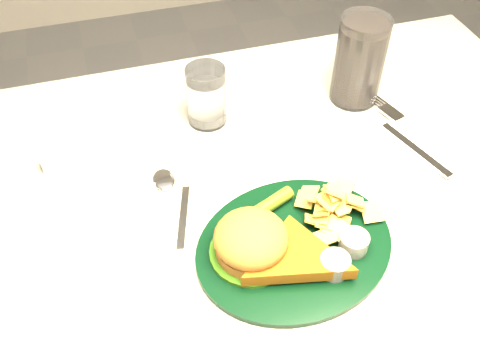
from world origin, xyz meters
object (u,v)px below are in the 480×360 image
(dinner_plate, at_px, (296,234))
(cola_glass, at_px, (359,61))
(table, at_px, (248,322))
(fork_napkin, at_px, (412,145))
(water_glass, at_px, (206,96))

(dinner_plate, bearing_deg, cola_glass, 39.48)
(table, height_order, fork_napkin, fork_napkin)
(dinner_plate, height_order, fork_napkin, dinner_plate)
(water_glass, relative_size, cola_glass, 0.67)
(dinner_plate, height_order, cola_glass, cola_glass)
(cola_glass, bearing_deg, table, -143.91)
(water_glass, xyz_separation_m, cola_glass, (0.27, -0.01, 0.03))
(cola_glass, bearing_deg, water_glass, 177.00)
(table, bearing_deg, dinner_plate, -73.38)
(cola_glass, height_order, fork_napkin, cola_glass)
(table, distance_m, fork_napkin, 0.48)
(dinner_plate, relative_size, water_glass, 2.68)
(dinner_plate, xyz_separation_m, fork_napkin, (0.26, 0.14, -0.03))
(dinner_plate, distance_m, water_glass, 0.31)
(dinner_plate, height_order, water_glass, water_glass)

